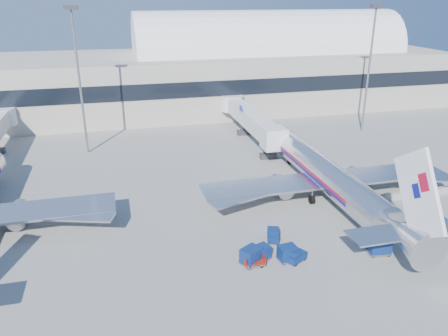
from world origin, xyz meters
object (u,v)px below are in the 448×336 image
object	(u,v)px
tug_lead	(296,256)
cart_open_red	(254,262)
tug_left	(273,234)
cart_solo_near	(379,245)
mast_west	(77,60)
airliner_main	(329,177)
barrier_far	(440,191)
cart_solo_far	(435,226)
jetbridge_near	(248,117)
cart_train_c	(251,256)
cart_train_a	(287,253)
tug_right	(375,232)
cart_train_b	(261,252)
barrier_mid	(417,193)
mast_east	(371,51)
barrier_near	(395,196)

from	to	relation	value
tug_lead	cart_open_red	bearing A→B (deg)	144.59
tug_left	cart_solo_near	xyz separation A→B (m)	(9.28, -4.97, 0.28)
mast_west	cart_open_red	world-z (taller)	mast_west
airliner_main	tug_left	distance (m)	13.20
barrier_far	cart_solo_far	world-z (taller)	cart_solo_far
jetbridge_near	cart_train_c	size ratio (longest dim) A/B	11.31
barrier_far	jetbridge_near	bearing A→B (deg)	120.55
tug_lead	cart_train_a	xyz separation A→B (m)	(-0.75, 0.37, 0.22)
mast_west	tug_right	distance (m)	48.92
cart_train_c	cart_solo_near	world-z (taller)	cart_solo_near
cart_open_red	tug_right	bearing A→B (deg)	8.51
tug_lead	cart_solo_near	world-z (taller)	cart_solo_near
mast_west	cart_train_b	xyz separation A→B (m)	(17.36, -36.62, -14.00)
mast_west	tug_lead	distance (m)	45.27
barrier_mid	cart_solo_far	world-z (taller)	cart_solo_far
mast_east	cart_train_c	distance (m)	52.09
tug_left	airliner_main	bearing A→B (deg)	-32.86
barrier_far	cart_open_red	size ratio (longest dim) A/B	1.48
mast_east	cart_train_a	world-z (taller)	mast_east
mast_west	barrier_near	size ratio (longest dim) A/B	7.53
barrier_far	cart_open_red	distance (m)	29.75
barrier_near	airliner_main	bearing A→B (deg)	162.61
tug_left	cart_train_c	world-z (taller)	cart_train_c
airliner_main	cart_solo_near	xyz separation A→B (m)	(-0.98, -12.99, -1.93)
jetbridge_near	tug_left	size ratio (longest dim) A/B	10.29
jetbridge_near	cart_open_red	distance (m)	39.99
barrier_near	cart_train_b	world-z (taller)	cart_train_b
barrier_near	barrier_far	bearing A→B (deg)	0.00
barrier_near	tug_lead	distance (m)	20.06
jetbridge_near	cart_train_b	size ratio (longest dim) A/B	13.57
mast_east	tug_left	world-z (taller)	mast_east
airliner_main	barrier_mid	bearing A→B (deg)	-12.50
cart_solo_near	cart_open_red	xyz separation A→B (m)	(-12.64, 1.07, -0.62)
cart_solo_near	barrier_far	bearing A→B (deg)	42.12
barrier_mid	tug_lead	distance (m)	23.00
jetbridge_near	cart_train_b	bearing A→B (deg)	-105.31
barrier_far	cart_open_red	xyz separation A→B (m)	(-28.22, -9.41, -0.07)
mast_east	barrier_far	distance (m)	31.92
cart_solo_near	cart_open_red	world-z (taller)	cart_solo_near
cart_solo_far	tug_right	bearing A→B (deg)	176.34
mast_east	barrier_near	distance (m)	33.67
barrier_mid	tug_right	bearing A→B (deg)	-144.94
cart_train_c	cart_train_b	bearing A→B (deg)	-7.93
barrier_far	cart_solo_near	world-z (taller)	cart_solo_near
barrier_far	cart_train_c	distance (m)	29.85
mast_east	barrier_near	xyz separation A→B (m)	(-12.00, -28.00, -14.34)
cart_train_a	cart_solo_far	size ratio (longest dim) A/B	1.04
mast_east	cart_train_b	bearing A→B (deg)	-131.72
airliner_main	cart_open_red	distance (m)	18.27
cart_solo_far	tug_lead	bearing A→B (deg)	-172.61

